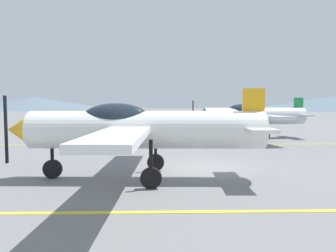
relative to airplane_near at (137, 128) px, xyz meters
name	(u,v)px	position (x,y,z in m)	size (l,w,h in m)	color
ground_plane	(208,169)	(2.54, 1.41, -1.63)	(400.00, 400.00, 0.00)	slate
apron_line_near	(240,212)	(2.54, -3.17, -1.63)	(80.00, 0.16, 0.01)	yellow
apron_line_far	(190,145)	(2.54, 8.53, -1.63)	(80.00, 0.16, 0.01)	yellow
airplane_near	(137,128)	(0.00, 0.00, 0.00)	(8.40, 9.68, 2.90)	white
airplane_mid	(251,115)	(7.16, 11.92, 0.00)	(8.48, 9.71, 2.90)	silver
hill_left	(34,103)	(-60.21, 140.84, 1.42)	(75.67, 75.67, 6.12)	slate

